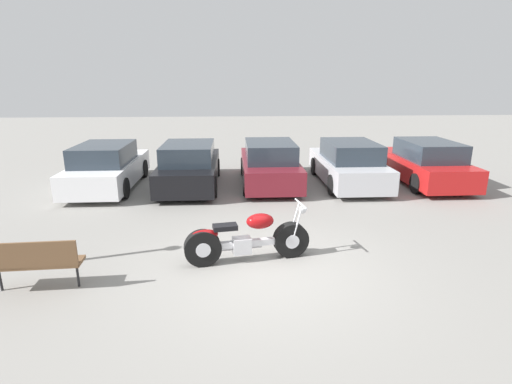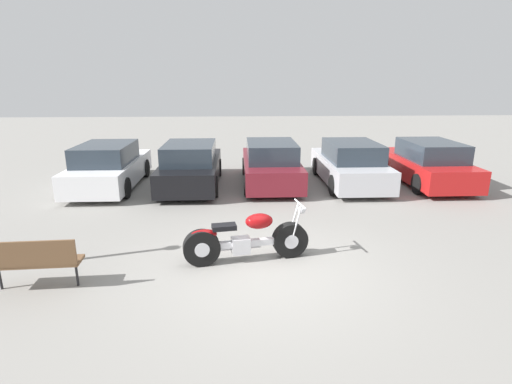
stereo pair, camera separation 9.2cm
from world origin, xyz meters
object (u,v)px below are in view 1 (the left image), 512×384
object	(u,v)px
park_bench	(34,260)
parked_car_silver	(348,164)
parked_car_white	(107,168)
motorcycle	(247,239)
parked_car_black	(190,166)
parked_car_red	(425,163)
parked_car_maroon	(269,164)

from	to	relation	value
park_bench	parked_car_silver	bearing A→B (deg)	42.98
parked_car_white	park_bench	xyz separation A→B (m)	(0.73, -6.39, -0.11)
parked_car_silver	motorcycle	bearing A→B (deg)	-122.32
motorcycle	park_bench	distance (m)	3.54
motorcycle	park_bench	world-z (taller)	motorcycle
parked_car_black	parked_car_red	xyz separation A→B (m)	(7.62, 0.04, 0.00)
parked_car_white	parked_car_red	bearing A→B (deg)	0.23
motorcycle	parked_car_maroon	bearing A→B (deg)	80.55
parked_car_maroon	park_bench	size ratio (longest dim) A/B	2.95
parked_car_maroon	parked_car_red	bearing A→B (deg)	-1.39
parked_car_silver	parked_car_red	bearing A→B (deg)	0.29
parked_car_black	motorcycle	bearing A→B (deg)	-73.69
motorcycle	park_bench	bearing A→B (deg)	-164.89
parked_car_white	parked_car_silver	size ratio (longest dim) A/B	1.00
parked_car_red	parked_car_white	bearing A→B (deg)	-179.77
motorcycle	parked_car_white	size ratio (longest dim) A/B	0.56
parked_car_black	park_bench	size ratio (longest dim) A/B	2.95
motorcycle	parked_car_red	distance (m)	8.17
parked_car_white	parked_car_silver	xyz separation A→B (m)	(7.62, 0.03, 0.00)
parked_car_white	parked_car_black	size ratio (longest dim) A/B	1.00
parked_car_black	parked_car_red	size ratio (longest dim) A/B	1.00
parked_car_red	park_bench	xyz separation A→B (m)	(-9.43, -6.43, -0.11)
parked_car_maroon	parked_car_red	distance (m)	5.08
motorcycle	parked_car_white	distance (m)	6.87
parked_car_black	parked_car_maroon	size ratio (longest dim) A/B	1.00
park_bench	parked_car_white	bearing A→B (deg)	96.52
motorcycle	park_bench	xyz separation A→B (m)	(-3.41, -0.92, 0.11)
parked_car_silver	parked_car_maroon	bearing A→B (deg)	176.94
parked_car_maroon	motorcycle	bearing A→B (deg)	-99.45
motorcycle	parked_car_white	world-z (taller)	parked_car_white
parked_car_red	park_bench	distance (m)	11.42
parked_car_white	park_bench	bearing A→B (deg)	-83.48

